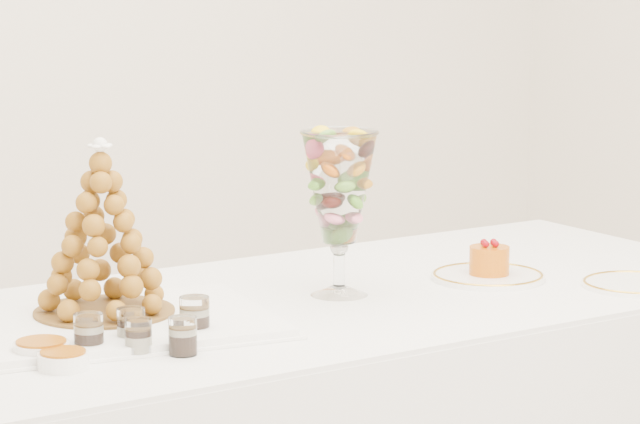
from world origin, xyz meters
TOP-DOWN VIEW (x-y plane):
  - lace_tray at (-0.40, 0.14)m, footprint 0.62×0.50m
  - macaron_vase at (0.09, 0.14)m, footprint 0.15×0.15m
  - cake_plate at (0.44, 0.08)m, footprint 0.24×0.24m
  - spare_plate at (0.66, -0.14)m, footprint 0.22×0.22m
  - verrine_a at (-0.53, 0.01)m, footprint 0.07×0.07m
  - verrine_b at (-0.44, 0.02)m, footprint 0.06×0.06m
  - verrine_c at (-0.32, 0.01)m, footprint 0.06×0.06m
  - verrine_d at (-0.46, -0.05)m, footprint 0.05×0.05m
  - verrine_e at (-0.39, -0.09)m, footprint 0.06×0.06m
  - ramekin_back at (-0.61, 0.02)m, footprint 0.10×0.10m
  - ramekin_front at (-0.61, -0.05)m, footprint 0.09×0.09m
  - croquembouche at (-0.41, 0.20)m, footprint 0.28×0.28m
  - mousse_cake at (0.45, 0.08)m, footprint 0.09×0.09m

SIDE VIEW (x-z plane):
  - spare_plate at x=0.66m, z-range 0.82..0.83m
  - cake_plate at x=0.44m, z-range 0.82..0.83m
  - lace_tray at x=-0.40m, z-range 0.82..0.84m
  - ramekin_front at x=-0.61m, z-range 0.82..0.85m
  - ramekin_back at x=-0.61m, z-range 0.82..0.85m
  - verrine_d at x=-0.46m, z-range 0.82..0.88m
  - verrine_e at x=-0.39m, z-range 0.82..0.89m
  - verrine_b at x=-0.44m, z-range 0.82..0.89m
  - verrine_a at x=-0.53m, z-range 0.82..0.89m
  - verrine_c at x=-0.32m, z-range 0.82..0.89m
  - mousse_cake at x=0.45m, z-range 0.82..0.90m
  - croquembouche at x=-0.41m, z-range 0.83..1.17m
  - macaron_vase at x=0.09m, z-range 0.87..1.21m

